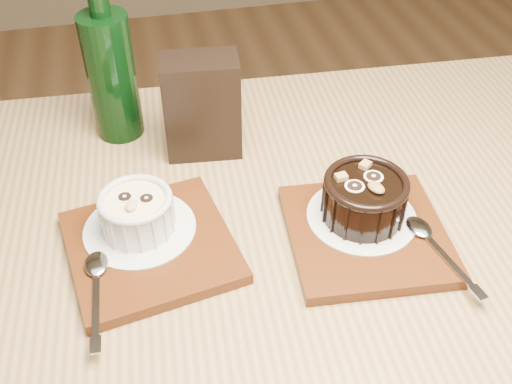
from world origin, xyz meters
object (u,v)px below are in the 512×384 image
at_px(ramekin_white, 137,211).
at_px(green_bottle, 111,72).
at_px(table, 285,308).
at_px(ramekin_dark, 365,196).
at_px(condiment_stand, 202,107).
at_px(tray_right, 366,234).
at_px(tray_left, 151,247).

height_order(ramekin_white, green_bottle, green_bottle).
bearing_deg(table, ramekin_dark, 17.81).
bearing_deg(condiment_stand, ramekin_white, -122.99).
bearing_deg(ramekin_dark, table, 175.20).
distance_m(ramekin_dark, condiment_stand, 0.25).
bearing_deg(condiment_stand, table, -75.67).
bearing_deg(ramekin_dark, green_bottle, 112.86).
relative_size(table, ramekin_white, 14.71).
bearing_deg(tray_right, table, -174.26).
bearing_deg(ramekin_white, tray_right, 5.64).
height_order(table, green_bottle, green_bottle).
distance_m(ramekin_white, tray_right, 0.27).
height_order(tray_left, green_bottle, green_bottle).
bearing_deg(tray_left, tray_right, -8.30).
bearing_deg(tray_left, ramekin_dark, -3.23).
bearing_deg(ramekin_white, table, -5.06).
height_order(table, tray_left, tray_left).
xyz_separation_m(table, tray_right, (0.10, 0.01, 0.10)).
xyz_separation_m(ramekin_white, condiment_stand, (0.10, 0.16, 0.03)).
xyz_separation_m(tray_left, green_bottle, (-0.02, 0.25, 0.09)).
xyz_separation_m(table, ramekin_white, (-0.16, 0.07, 0.13)).
bearing_deg(ramekin_dark, condiment_stand, 106.46).
relative_size(tray_left, ramekin_white, 2.13).
height_order(tray_left, ramekin_white, ramekin_white).
bearing_deg(tray_right, ramekin_dark, 87.21).
distance_m(condiment_stand, green_bottle, 0.13).
bearing_deg(tray_right, green_bottle, 133.05).
bearing_deg(ramekin_dark, ramekin_white, 148.95).
distance_m(tray_right, green_bottle, 0.40).
bearing_deg(condiment_stand, tray_left, -116.95).
height_order(ramekin_white, ramekin_dark, ramekin_dark).
xyz_separation_m(table, condiment_stand, (-0.06, 0.23, 0.16)).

